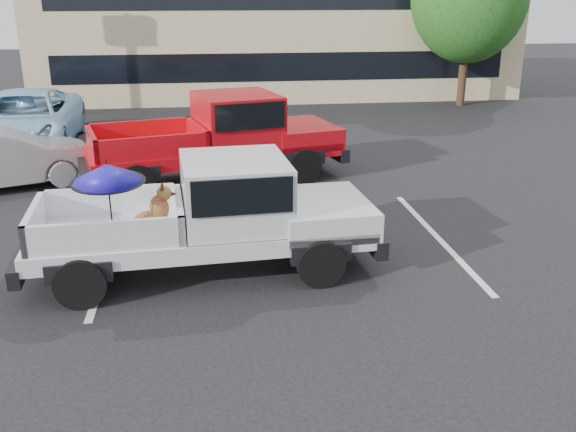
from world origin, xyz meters
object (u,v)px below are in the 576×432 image
at_px(silver_pickup, 221,210).
at_px(blue_suv, 24,121).
at_px(silver_sedan, 2,158).
at_px(red_pickup, 230,133).

relative_size(silver_pickup, blue_suv, 0.97).
relative_size(silver_pickup, silver_sedan, 1.37).
bearing_deg(blue_suv, silver_pickup, -62.14).
bearing_deg(silver_pickup, blue_suv, 115.95).
distance_m(silver_pickup, blue_suv, 10.74).
xyz_separation_m(silver_pickup, red_pickup, (0.40, 5.48, 0.08)).
xyz_separation_m(red_pickup, silver_sedan, (-5.32, -0.08, -0.43)).
bearing_deg(red_pickup, silver_sedan, 166.84).
xyz_separation_m(red_pickup, blue_suv, (-5.76, 3.83, -0.29)).
height_order(silver_sedan, blue_suv, blue_suv).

